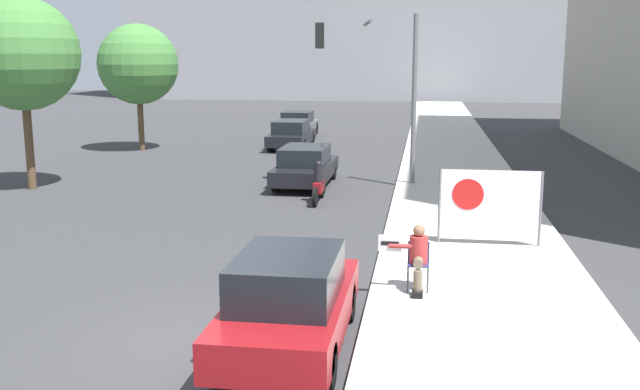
# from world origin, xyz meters

# --- Properties ---
(ground_plane) EXTENTS (160.00, 160.00, 0.00)m
(ground_plane) POSITION_xyz_m (0.00, 0.00, 0.00)
(ground_plane) COLOR #38383A
(sidewalk_curb) EXTENTS (4.29, 90.00, 0.16)m
(sidewalk_curb) POSITION_xyz_m (4.53, 15.00, 0.08)
(sidewalk_curb) COLOR beige
(sidewalk_curb) RESTS_ON ground_plane
(seated_protester) EXTENTS (0.95, 0.77, 1.24)m
(seated_protester) POSITION_xyz_m (3.25, 2.60, 0.83)
(seated_protester) COLOR #474C56
(seated_protester) RESTS_ON sidewalk_curb
(protest_banner) EXTENTS (2.35, 0.06, 1.74)m
(protest_banner) POSITION_xyz_m (4.83, 6.20, 1.08)
(protest_banner) COLOR slate
(protest_banner) RESTS_ON sidewalk_curb
(traffic_light_pole) EXTENTS (3.41, 3.18, 5.70)m
(traffic_light_pole) POSITION_xyz_m (1.72, 13.99, 4.03)
(traffic_light_pole) COLOR slate
(traffic_light_pole) RESTS_ON sidewalk_curb
(parked_car_curbside) EXTENTS (1.74, 4.15, 1.54)m
(parked_car_curbside) POSITION_xyz_m (1.34, -0.05, 0.76)
(parked_car_curbside) COLOR maroon
(parked_car_curbside) RESTS_ON ground_plane
(car_on_road_nearest) EXTENTS (1.78, 4.47, 1.39)m
(car_on_road_nearest) POSITION_xyz_m (-0.80, 14.02, 0.70)
(car_on_road_nearest) COLOR black
(car_on_road_nearest) RESTS_ON ground_plane
(car_on_road_midblock) EXTENTS (1.77, 4.40, 1.39)m
(car_on_road_midblock) POSITION_xyz_m (-3.20, 24.05, 0.70)
(car_on_road_midblock) COLOR black
(car_on_road_midblock) RESTS_ON ground_plane
(car_on_road_distant) EXTENTS (1.79, 4.11, 1.41)m
(car_on_road_distant) POSITION_xyz_m (-3.84, 29.45, 0.71)
(car_on_road_distant) COLOR #565B60
(car_on_road_distant) RESTS_ON ground_plane
(motorcycle_on_road) EXTENTS (0.28, 2.04, 1.31)m
(motorcycle_on_road) POSITION_xyz_m (0.10, 11.20, 0.56)
(motorcycle_on_road) COLOR maroon
(motorcycle_on_road) RESTS_ON ground_plane
(street_tree_near_curb) EXTENTS (3.75, 3.75, 6.42)m
(street_tree_near_curb) POSITION_xyz_m (-9.93, 11.96, 4.53)
(street_tree_near_curb) COLOR brown
(street_tree_near_curb) RESTS_ON ground_plane
(street_tree_midblock) EXTENTS (3.78, 3.78, 5.98)m
(street_tree_midblock) POSITION_xyz_m (-10.23, 22.31, 4.08)
(street_tree_midblock) COLOR brown
(street_tree_midblock) RESTS_ON ground_plane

